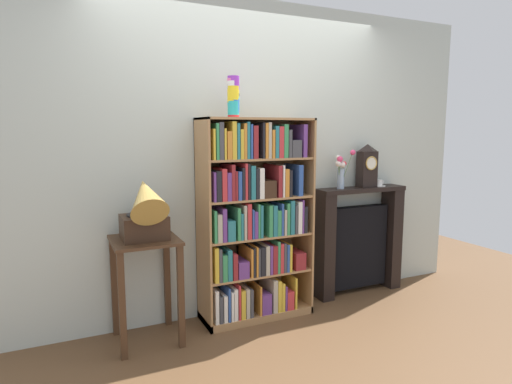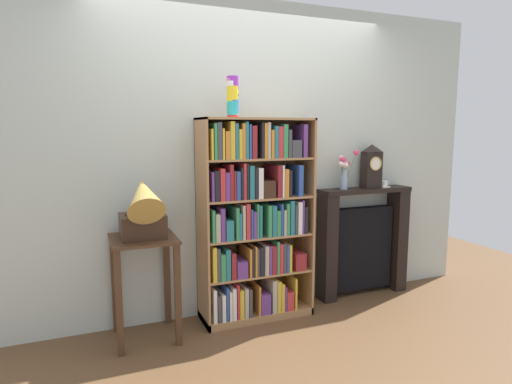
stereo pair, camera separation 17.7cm
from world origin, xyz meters
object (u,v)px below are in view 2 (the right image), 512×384
(gramophone, at_px, (143,209))
(mantel_clock, at_px, (372,166))
(teacup_with_saucer, at_px, (384,184))
(side_table_left, at_px, (144,267))
(fireplace_mantel, at_px, (362,242))
(flower_vase, at_px, (345,170))
(bookshelf, at_px, (253,224))
(cup_stack, at_px, (233,97))

(gramophone, distance_m, mantel_clock, 2.11)
(mantel_clock, relative_size, teacup_with_saucer, 3.02)
(side_table_left, height_order, teacup_with_saucer, teacup_with_saucer)
(side_table_left, xyz_separation_m, teacup_with_saucer, (2.23, 0.13, 0.49))
(fireplace_mantel, bearing_deg, flower_vase, -172.84)
(flower_vase, bearing_deg, bookshelf, -175.55)
(side_table_left, bearing_deg, teacup_with_saucer, 3.38)
(cup_stack, height_order, flower_vase, cup_stack)
(flower_vase, xyz_separation_m, teacup_with_saucer, (0.45, 0.01, -0.15))
(bookshelf, relative_size, side_table_left, 2.12)
(cup_stack, relative_size, flower_vase, 0.87)
(cup_stack, xyz_separation_m, teacup_with_saucer, (1.53, 0.11, -0.75))
(bookshelf, bearing_deg, fireplace_mantel, 5.02)
(bookshelf, bearing_deg, teacup_with_saucer, 3.60)
(bookshelf, bearing_deg, flower_vase, 4.45)
(mantel_clock, relative_size, flower_vase, 1.13)
(side_table_left, xyz_separation_m, gramophone, (-0.00, -0.07, 0.44))
(bookshelf, xyz_separation_m, flower_vase, (0.91, 0.07, 0.40))
(mantel_clock, distance_m, teacup_with_saucer, 0.23)
(cup_stack, relative_size, mantel_clock, 0.77)
(gramophone, xyz_separation_m, mantel_clock, (2.09, 0.20, 0.22))
(fireplace_mantel, relative_size, teacup_with_saucer, 7.64)
(cup_stack, bearing_deg, bookshelf, 6.84)
(bookshelf, distance_m, flower_vase, 0.99)
(mantel_clock, bearing_deg, fireplace_mantel, 163.80)
(teacup_with_saucer, bearing_deg, fireplace_mantel, 175.72)
(cup_stack, height_order, side_table_left, cup_stack)
(gramophone, distance_m, teacup_with_saucer, 2.24)
(fireplace_mantel, bearing_deg, gramophone, -173.93)
(side_table_left, distance_m, teacup_with_saucer, 2.29)
(bookshelf, bearing_deg, gramophone, -172.56)
(bookshelf, relative_size, mantel_clock, 4.09)
(cup_stack, relative_size, teacup_with_saucer, 2.32)
(cup_stack, distance_m, mantel_clock, 1.50)
(gramophone, bearing_deg, fireplace_mantel, 6.07)
(flower_vase, bearing_deg, teacup_with_saucer, 1.86)
(cup_stack, relative_size, side_table_left, 0.40)
(bookshelf, relative_size, fireplace_mantel, 1.61)
(fireplace_mantel, height_order, teacup_with_saucer, teacup_with_saucer)
(gramophone, relative_size, teacup_with_saucer, 3.92)
(mantel_clock, xyz_separation_m, teacup_with_saucer, (0.15, 0.00, -0.18))
(teacup_with_saucer, bearing_deg, bookshelf, -176.40)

